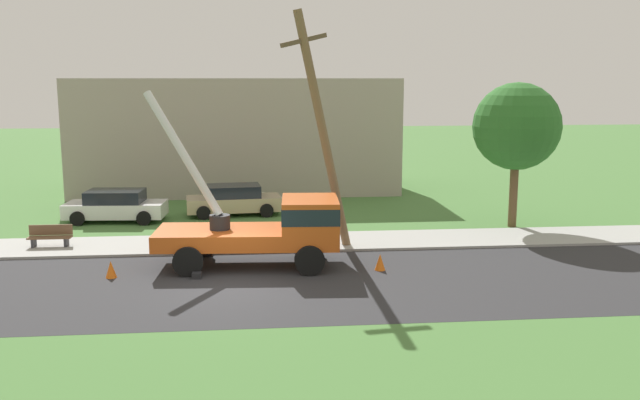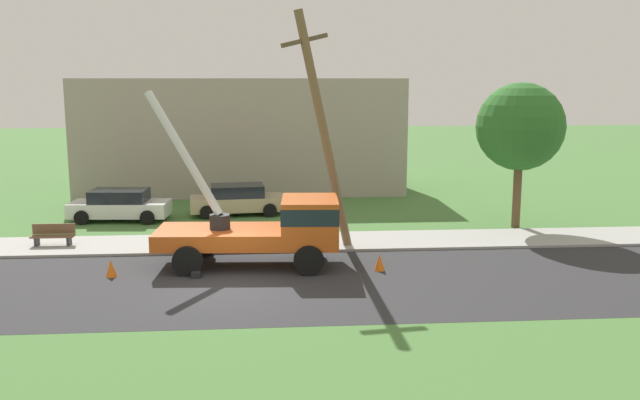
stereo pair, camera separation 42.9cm
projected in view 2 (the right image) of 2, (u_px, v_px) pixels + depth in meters
ground_plane at (244, 212)px, 33.10m from camera, size 120.00×120.00×0.00m
road_asphalt at (232, 285)px, 21.32m from camera, size 80.00×7.68×0.01m
sidewalk_strip at (238, 243)px, 26.55m from camera, size 80.00×3.00×0.10m
utility_truck at (272, 226)px, 23.34m from camera, size 6.75×3.21×5.98m
leaning_utility_pole at (323, 130)px, 24.89m from camera, size 2.75×1.30×8.83m
traffic_cone_ahead at (380, 262)px, 22.89m from camera, size 0.36×0.36×0.56m
traffic_cone_behind at (111, 268)px, 22.17m from camera, size 0.36×0.36×0.56m
parked_sedan_white at (120, 205)px, 30.93m from camera, size 4.52×2.22×1.42m
parked_sedan_tan at (237, 200)px, 32.33m from camera, size 4.55×2.29×1.42m
park_bench at (53, 236)px, 26.01m from camera, size 1.60×0.45×0.90m
roadside_tree_near at (520, 127)px, 28.87m from camera, size 3.73×3.73×6.24m
lowrise_building_backdrop at (242, 135)px, 39.05m from camera, size 18.00×6.00×6.40m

